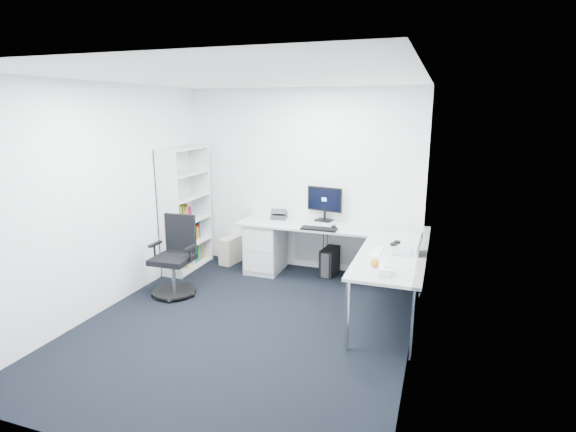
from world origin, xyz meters
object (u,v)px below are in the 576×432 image
(l_desk, at_px, (324,259))
(task_chair, at_px, (172,257))
(bookshelf, at_px, (185,209))
(laptop, at_px, (402,243))
(monitor, at_px, (324,204))

(l_desk, xyz_separation_m, task_chair, (-1.79, -0.92, 0.13))
(bookshelf, relative_size, laptop, 5.83)
(l_desk, bearing_deg, monitor, 105.42)
(task_chair, bearing_deg, l_desk, 25.47)
(task_chair, height_order, laptop, task_chair)
(task_chair, relative_size, laptop, 3.28)
(task_chair, relative_size, monitor, 1.93)
(task_chair, distance_m, monitor, 2.28)
(bookshelf, distance_m, monitor, 2.09)
(bookshelf, height_order, monitor, bookshelf)
(laptop, bearing_deg, bookshelf, 167.12)
(l_desk, relative_size, laptop, 8.46)
(l_desk, bearing_deg, task_chair, -152.81)
(l_desk, relative_size, task_chair, 2.57)
(bookshelf, xyz_separation_m, laptop, (3.24, -0.61, -0.03))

